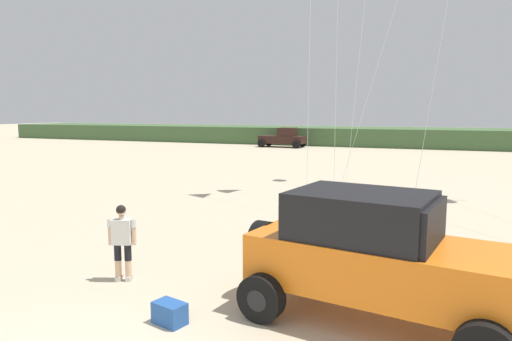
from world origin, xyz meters
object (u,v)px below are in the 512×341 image
object	(u,v)px
person_watching	(122,239)
distant_pickup	(283,138)
jeep	(376,254)
cooler_box	(170,313)

from	to	relation	value
person_watching	distant_pickup	distance (m)	37.77
jeep	cooler_box	size ratio (longest dim) A/B	8.92
cooler_box	jeep	bearing A→B (deg)	38.44
jeep	distant_pickup	world-z (taller)	jeep
person_watching	cooler_box	bearing A→B (deg)	-34.29
person_watching	cooler_box	xyz separation A→B (m)	(2.03, -1.38, -0.75)
jeep	person_watching	distance (m)	5.29
cooler_box	distant_pickup	bearing A→B (deg)	120.43
jeep	person_watching	world-z (taller)	jeep
jeep	distant_pickup	distance (m)	39.28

